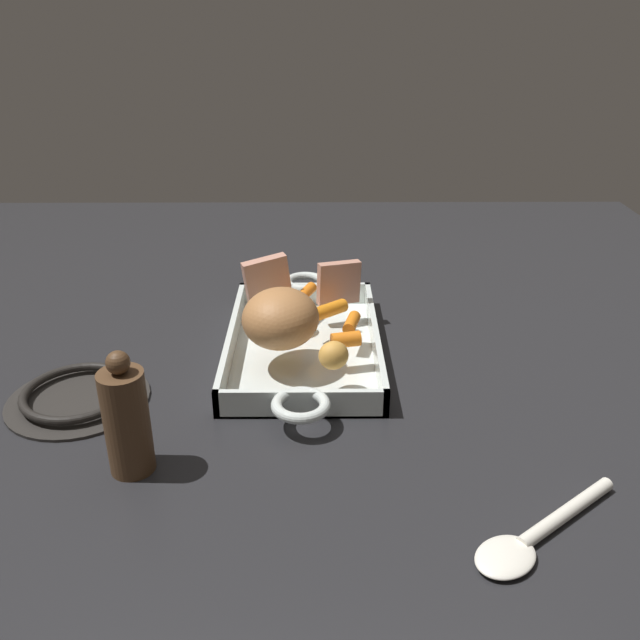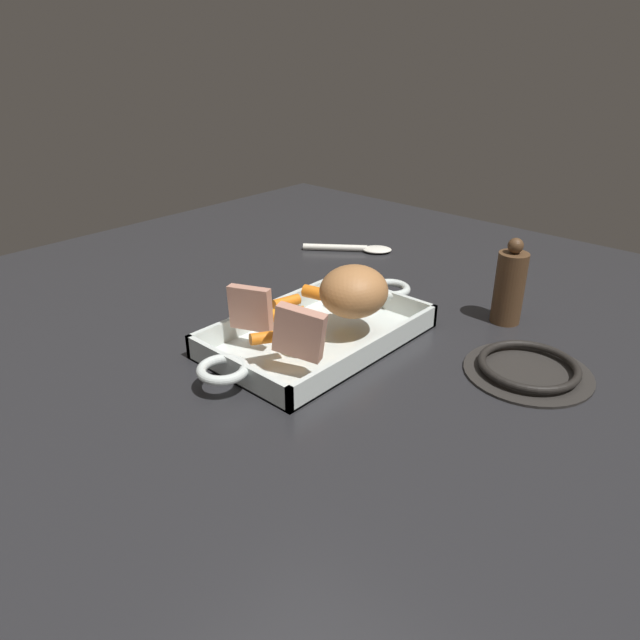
% 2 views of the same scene
% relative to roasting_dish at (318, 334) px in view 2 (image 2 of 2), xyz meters
% --- Properties ---
extents(ground_plane, '(1.70, 1.70, 0.00)m').
position_rel_roasting_dish_xyz_m(ground_plane, '(0.00, 0.00, -0.01)').
color(ground_plane, '#232326').
extents(roasting_dish, '(0.49, 0.23, 0.04)m').
position_rel_roasting_dish_xyz_m(roasting_dish, '(0.00, 0.00, 0.00)').
color(roasting_dish, silver).
rests_on(roasting_dish, ground_plane).
extents(pork_roast, '(0.14, 0.14, 0.09)m').
position_rel_roasting_dish_xyz_m(pork_roast, '(-0.05, 0.03, 0.07)').
color(pork_roast, '#AB7141').
rests_on(pork_roast, roasting_dish).
extents(roast_slice_thick, '(0.05, 0.09, 0.08)m').
position_rel_roasting_dish_xyz_m(roast_slice_thick, '(0.11, 0.06, 0.06)').
color(roast_slice_thick, tan).
rests_on(roast_slice_thick, roasting_dish).
extents(roast_slice_outer, '(0.04, 0.07, 0.07)m').
position_rel_roasting_dish_xyz_m(roast_slice_outer, '(0.10, -0.06, 0.06)').
color(roast_slice_outer, tan).
rests_on(roast_slice_outer, roasting_dish).
extents(baby_carrot_southwest, '(0.03, 0.05, 0.02)m').
position_rel_roasting_dish_xyz_m(baby_carrot_southwest, '(-0.06, -0.06, 0.04)').
color(baby_carrot_southwest, orange).
rests_on(baby_carrot_southwest, roasting_dish).
extents(baby_carrot_short, '(0.07, 0.07, 0.03)m').
position_rel_roasting_dish_xyz_m(baby_carrot_short, '(0.04, -0.04, 0.04)').
color(baby_carrot_short, orange).
rests_on(baby_carrot_short, roasting_dish).
extents(baby_carrot_long, '(0.06, 0.04, 0.02)m').
position_rel_roasting_dish_xyz_m(baby_carrot_long, '(0.11, 0.00, 0.04)').
color(baby_carrot_long, orange).
rests_on(baby_carrot_long, roasting_dish).
extents(baby_carrot_center_left, '(0.05, 0.03, 0.02)m').
position_rel_roasting_dish_xyz_m(baby_carrot_center_left, '(0.00, -0.07, 0.04)').
color(baby_carrot_center_left, orange).
rests_on(baby_carrot_center_left, roasting_dish).
extents(potato_golden_small, '(0.06, 0.07, 0.04)m').
position_rel_roasting_dish_xyz_m(potato_golden_small, '(0.06, 0.03, 0.05)').
color(potato_golden_small, gold).
rests_on(potato_golden_small, roasting_dish).
extents(potato_halved, '(0.05, 0.05, 0.04)m').
position_rel_roasting_dish_xyz_m(potato_halved, '(-0.12, -0.04, 0.05)').
color(potato_halved, gold).
rests_on(potato_halved, roasting_dish).
extents(stove_burner_rear, '(0.19, 0.19, 0.02)m').
position_rel_roasting_dish_xyz_m(stove_burner_rear, '(-0.14, 0.31, -0.00)').
color(stove_burner_rear, '#282623').
rests_on(stove_burner_rear, ground_plane).
extents(serving_spoon, '(0.16, 0.19, 0.02)m').
position_rel_roasting_dish_xyz_m(serving_spoon, '(-0.41, -0.24, -0.01)').
color(serving_spoon, white).
rests_on(serving_spoon, ground_plane).
extents(pepper_mill, '(0.05, 0.05, 0.16)m').
position_rel_roasting_dish_xyz_m(pepper_mill, '(-0.29, 0.20, 0.06)').
color(pepper_mill, '#4C331E').
rests_on(pepper_mill, ground_plane).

